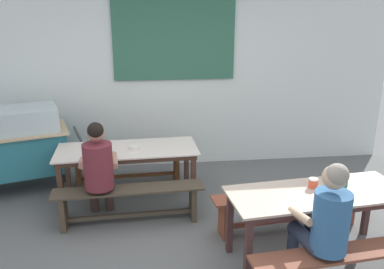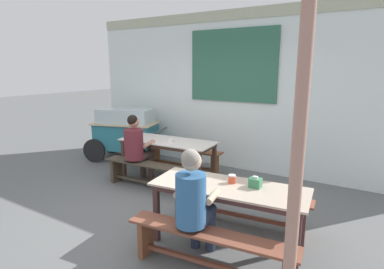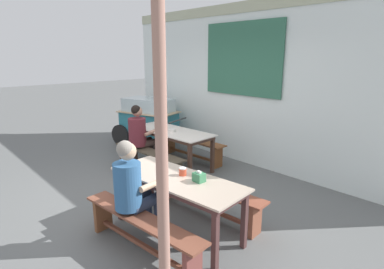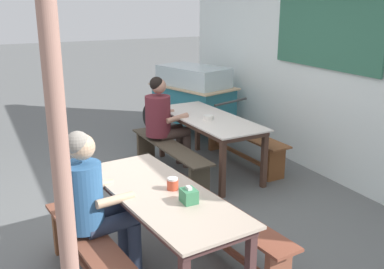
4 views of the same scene
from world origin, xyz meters
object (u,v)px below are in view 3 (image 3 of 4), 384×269
(dining_table_near, at_px, (177,183))
(person_left_back_turned, at_px, (141,133))
(soup_bowl, at_px, (172,130))
(bench_far_back, at_px, (192,146))
(bench_near_back, at_px, (206,195))
(tissue_box, at_px, (199,177))
(person_near_front, at_px, (133,187))
(bench_far_front, at_px, (149,159))
(bench_near_front, at_px, (141,229))
(dining_table_far, at_px, (171,134))
(food_cart, at_px, (148,118))
(condiment_jar, at_px, (183,171))
(wooden_support_post, at_px, (162,173))

(dining_table_near, bearing_deg, person_left_back_turned, 156.65)
(dining_table_near, bearing_deg, soup_bowl, 142.10)
(bench_far_back, height_order, bench_near_back, same)
(bench_far_back, distance_m, soup_bowl, 0.78)
(dining_table_near, height_order, tissue_box, tissue_box)
(bench_far_back, relative_size, soup_bowl, 12.63)
(person_left_back_turned, relative_size, person_near_front, 0.99)
(bench_far_front, bearing_deg, bench_near_front, -37.06)
(dining_table_near, relative_size, person_near_front, 1.42)
(dining_table_near, xyz_separation_m, bench_far_back, (-1.89, 2.00, -0.36))
(dining_table_far, bearing_deg, bench_far_back, 92.76)
(food_cart, bearing_deg, soup_bowl, -19.90)
(bench_far_back, distance_m, condiment_jar, 2.72)
(tissue_box, bearing_deg, bench_near_front, -107.25)
(bench_far_back, height_order, soup_bowl, soup_bowl)
(bench_near_back, height_order, wooden_support_post, wooden_support_post)
(dining_table_far, distance_m, dining_table_near, 2.35)
(bench_far_back, bearing_deg, person_left_back_turned, -104.28)
(tissue_box, bearing_deg, bench_far_front, 160.11)
(bench_far_back, relative_size, condiment_jar, 16.86)
(food_cart, bearing_deg, bench_far_back, 1.17)
(bench_far_back, distance_m, wooden_support_post, 4.14)
(food_cart, height_order, wooden_support_post, wooden_support_post)
(person_left_back_turned, bearing_deg, soup_bowl, 48.87)
(person_left_back_turned, xyz_separation_m, person_near_front, (2.01, -1.43, 0.01))
(dining_table_far, bearing_deg, food_cart, 160.79)
(bench_near_front, relative_size, person_near_front, 1.38)
(dining_table_near, bearing_deg, dining_table_far, 142.44)
(person_near_front, relative_size, tissue_box, 9.87)
(dining_table_near, relative_size, bench_far_back, 1.10)
(food_cart, distance_m, person_left_back_turned, 1.61)
(dining_table_far, xyz_separation_m, person_near_front, (1.71, -1.93, 0.05))
(dining_table_far, distance_m, soup_bowl, 0.15)
(dining_table_far, height_order, condiment_jar, condiment_jar)
(bench_near_front, relative_size, food_cart, 0.96)
(bench_far_front, xyz_separation_m, condiment_jar, (1.83, -0.77, 0.48))
(dining_table_near, relative_size, bench_far_front, 1.03)
(bench_far_back, height_order, wooden_support_post, wooden_support_post)
(dining_table_near, relative_size, bench_near_back, 1.01)
(bench_far_back, distance_m, food_cart, 1.55)
(bench_far_front, bearing_deg, tissue_box, -19.89)
(bench_far_back, xyz_separation_m, bench_near_front, (1.95, -2.56, 0.01))
(dining_table_near, xyz_separation_m, soup_bowl, (-1.77, 1.38, 0.10))
(bench_near_front, xyz_separation_m, condiment_jar, (-0.06, 0.66, 0.47))
(dining_table_far, distance_m, person_near_front, 2.58)
(bench_far_front, xyz_separation_m, bench_near_back, (1.78, -0.31, 0.00))
(bench_far_front, relative_size, bench_near_back, 0.98)
(food_cart, bearing_deg, bench_far_front, -35.16)
(bench_far_front, distance_m, food_cart, 1.94)
(bench_near_back, bearing_deg, bench_far_front, 170.07)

